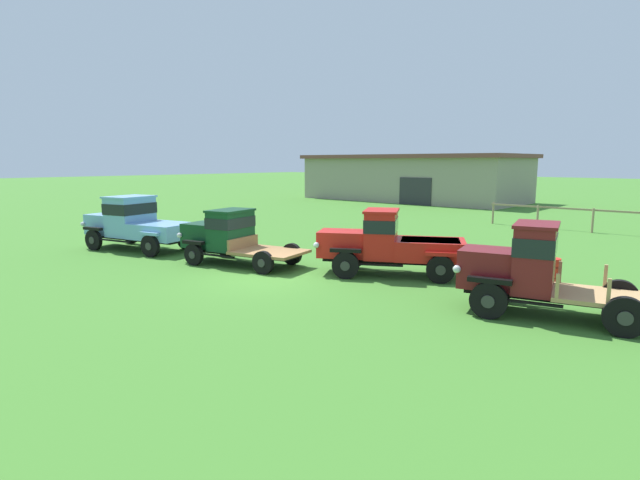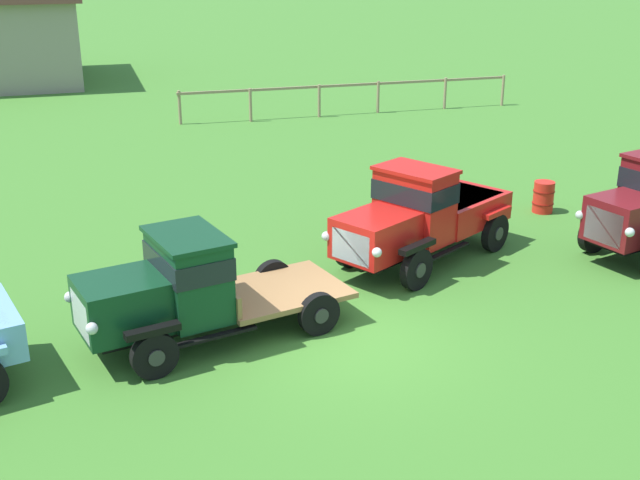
{
  "view_description": "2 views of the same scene",
  "coord_description": "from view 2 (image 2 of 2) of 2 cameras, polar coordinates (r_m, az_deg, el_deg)",
  "views": [
    {
      "loc": [
        12.09,
        -10.67,
        3.79
      ],
      "look_at": [
        0.21,
        2.5,
        1.0
      ],
      "focal_mm": 28.0,
      "sensor_mm": 36.0,
      "label": 1
    },
    {
      "loc": [
        -4.27,
        -12.27,
        6.75
      ],
      "look_at": [
        0.21,
        2.5,
        1.0
      ],
      "focal_mm": 45.0,
      "sensor_mm": 36.0,
      "label": 2
    }
  ],
  "objects": [
    {
      "name": "ground_plane",
      "position": [
        14.64,
        2.08,
        -7.03
      ],
      "size": [
        240.0,
        240.0,
        0.0
      ],
      "primitive_type": "plane",
      "color": "#3D7528"
    },
    {
      "name": "paddock_fence",
      "position": [
        33.65,
        2.14,
        10.48
      ],
      "size": [
        14.23,
        0.43,
        1.32
      ],
      "color": "#997F60",
      "rests_on": "ground"
    },
    {
      "name": "vintage_truck_second_in_line",
      "position": [
        14.26,
        -9.74,
        -3.39
      ],
      "size": [
        5.21,
        2.92,
        2.04
      ],
      "color": "black",
      "rests_on": "ground"
    },
    {
      "name": "vintage_truck_midrow_center",
      "position": [
        17.84,
        7.18,
        1.79
      ],
      "size": [
        5.04,
        3.81,
        2.21
      ],
      "color": "black",
      "rests_on": "ground"
    },
    {
      "name": "oil_drum_beside_row",
      "position": [
        22.03,
        15.6,
        2.97
      ],
      "size": [
        0.57,
        0.57,
        0.83
      ],
      "color": "red",
      "rests_on": "ground"
    }
  ]
}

